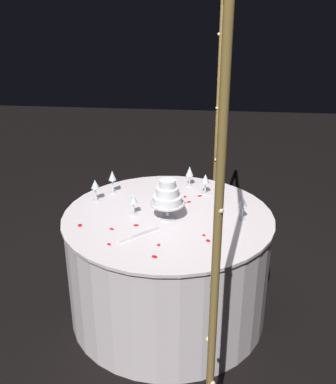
% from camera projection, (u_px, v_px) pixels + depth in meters
% --- Properties ---
extents(ground_plane, '(12.00, 12.00, 0.00)m').
position_uv_depth(ground_plane, '(168.00, 311.00, 3.29)').
color(ground_plane, black).
extents(decorative_arch, '(2.19, 0.06, 2.18)m').
position_uv_depth(decorative_arch, '(219.00, 116.00, 2.68)').
color(decorative_arch, olive).
rests_on(decorative_arch, ground).
extents(main_table, '(1.38, 1.38, 0.77)m').
position_uv_depth(main_table, '(168.00, 265.00, 3.13)').
color(main_table, white).
rests_on(main_table, ground).
extents(tiered_cake, '(0.22, 0.22, 0.26)m').
position_uv_depth(tiered_cake, '(167.00, 196.00, 2.88)').
color(tiered_cake, silver).
rests_on(tiered_cake, main_table).
extents(wine_glass_0, '(0.06, 0.06, 0.17)m').
position_uv_depth(wine_glass_0, '(112.00, 177.00, 3.25)').
color(wine_glass_0, silver).
rests_on(wine_glass_0, main_table).
extents(wine_glass_1, '(0.06, 0.06, 0.16)m').
position_uv_depth(wine_glass_1, '(95.00, 185.00, 3.13)').
color(wine_glass_1, silver).
rests_on(wine_glass_1, main_table).
extents(wine_glass_2, '(0.06, 0.06, 0.15)m').
position_uv_depth(wine_glass_2, '(205.00, 180.00, 3.25)').
color(wine_glass_2, silver).
rests_on(wine_glass_2, main_table).
extents(wine_glass_3, '(0.06, 0.06, 0.14)m').
position_uv_depth(wine_glass_3, '(133.00, 200.00, 2.95)').
color(wine_glass_3, silver).
rests_on(wine_glass_3, main_table).
extents(wine_glass_4, '(0.06, 0.06, 0.15)m').
position_uv_depth(wine_glass_4, '(190.00, 172.00, 3.38)').
color(wine_glass_4, silver).
rests_on(wine_glass_4, main_table).
extents(wine_glass_5, '(0.06, 0.06, 0.15)m').
position_uv_depth(wine_glass_5, '(243.00, 203.00, 2.88)').
color(wine_glass_5, silver).
rests_on(wine_glass_5, main_table).
extents(cake_knife, '(0.22, 0.23, 0.01)m').
position_uv_depth(cake_knife, '(136.00, 236.00, 2.72)').
color(cake_knife, silver).
rests_on(cake_knife, main_table).
extents(rose_petal_0, '(0.04, 0.03, 0.00)m').
position_uv_depth(rose_petal_0, '(208.00, 241.00, 2.67)').
color(rose_petal_0, red).
rests_on(rose_petal_0, main_table).
extents(rose_petal_1, '(0.05, 0.05, 0.00)m').
position_uv_depth(rose_petal_1, '(184.00, 203.00, 3.14)').
color(rose_petal_1, red).
rests_on(rose_petal_1, main_table).
extents(rose_petal_2, '(0.03, 0.03, 0.00)m').
position_uv_depth(rose_petal_2, '(109.00, 244.00, 2.63)').
color(rose_petal_2, red).
rests_on(rose_petal_2, main_table).
extents(rose_petal_3, '(0.02, 0.03, 0.00)m').
position_uv_depth(rose_petal_3, '(216.00, 231.00, 2.78)').
color(rose_petal_3, red).
rests_on(rose_petal_3, main_table).
extents(rose_petal_4, '(0.03, 0.02, 0.00)m').
position_uv_depth(rose_petal_4, '(185.00, 197.00, 3.24)').
color(rose_petal_4, red).
rests_on(rose_petal_4, main_table).
extents(rose_petal_5, '(0.03, 0.03, 0.00)m').
position_uv_depth(rose_petal_5, '(204.00, 235.00, 2.73)').
color(rose_petal_5, red).
rests_on(rose_petal_5, main_table).
extents(rose_petal_6, '(0.05, 0.04, 0.00)m').
position_uv_depth(rose_petal_6, '(80.00, 225.00, 2.84)').
color(rose_petal_6, red).
rests_on(rose_petal_6, main_table).
extents(rose_petal_7, '(0.03, 0.04, 0.00)m').
position_uv_depth(rose_petal_7, '(222.00, 211.00, 3.03)').
color(rose_petal_7, red).
rests_on(rose_petal_7, main_table).
extents(rose_petal_8, '(0.03, 0.02, 0.00)m').
position_uv_depth(rose_petal_8, '(159.00, 245.00, 2.62)').
color(rose_petal_8, red).
rests_on(rose_petal_8, main_table).
extents(rose_petal_9, '(0.03, 0.04, 0.00)m').
position_uv_depth(rose_petal_9, '(112.00, 229.00, 2.80)').
color(rose_petal_9, red).
rests_on(rose_petal_9, main_table).
extents(rose_petal_10, '(0.04, 0.04, 0.00)m').
position_uv_depth(rose_petal_10, '(200.00, 196.00, 3.25)').
color(rose_petal_10, red).
rests_on(rose_petal_10, main_table).
extents(rose_petal_11, '(0.04, 0.04, 0.00)m').
position_uv_depth(rose_petal_11, '(189.00, 202.00, 3.15)').
color(rose_petal_11, red).
rests_on(rose_petal_11, main_table).
extents(rose_petal_12, '(0.03, 0.04, 0.00)m').
position_uv_depth(rose_petal_12, '(136.00, 225.00, 2.84)').
color(rose_petal_12, red).
rests_on(rose_petal_12, main_table).
extents(rose_petal_13, '(0.03, 0.03, 0.00)m').
position_uv_depth(rose_petal_13, '(241.00, 204.00, 3.13)').
color(rose_petal_13, red).
rests_on(rose_petal_13, main_table).
extents(rose_petal_14, '(0.04, 0.04, 0.00)m').
position_uv_depth(rose_petal_14, '(155.00, 257.00, 2.51)').
color(rose_petal_14, red).
rests_on(rose_petal_14, main_table).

